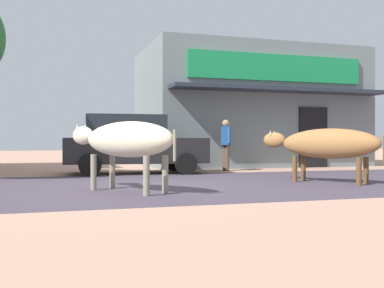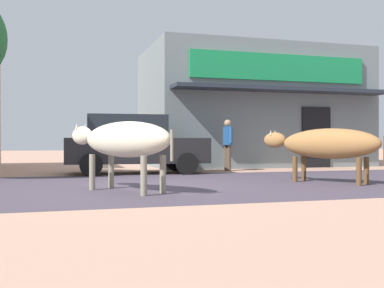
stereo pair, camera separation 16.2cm
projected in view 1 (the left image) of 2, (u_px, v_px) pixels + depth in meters
ground at (132, 186)px, 9.46m from camera, size 80.00×80.00×0.00m
asphalt_road at (132, 186)px, 9.46m from camera, size 72.00×6.32×0.00m
storefront_right_club at (248, 109)px, 18.18m from camera, size 7.99×5.77×4.37m
parked_hatchback_car at (132, 144)px, 13.21m from camera, size 4.03×2.05×1.64m
cow_near_brown at (125, 140)px, 8.41m from camera, size 1.81×2.55×1.26m
cow_far_dark at (326, 144)px, 10.21m from camera, size 1.88×2.53×1.19m
pedestrian_by_shop at (226, 141)px, 14.43m from camera, size 0.36×0.61×1.58m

